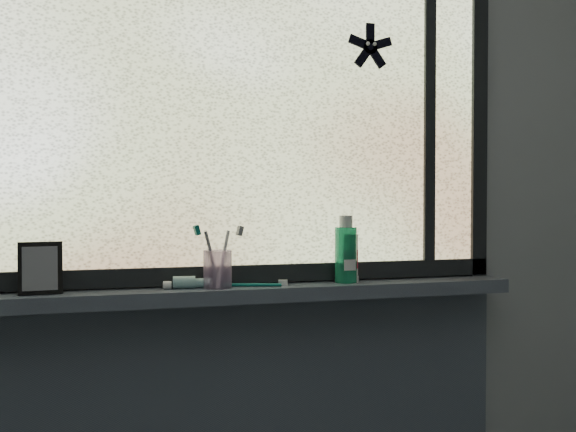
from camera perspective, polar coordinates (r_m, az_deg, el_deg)
The scene contains 13 objects.
wall_back at distance 1.86m, azimuth -4.55°, elevation 1.09°, with size 3.00×0.01×2.50m, color #9EA3A8.
windowsill at distance 1.80m, azimuth -4.05°, elevation -6.89°, with size 1.62×0.14×0.04m, color #4A5262.
window_pane at distance 1.86m, azimuth -4.42°, elevation 9.77°, with size 1.50×0.01×1.00m, color silver.
frame_bottom at distance 1.84m, azimuth -4.37°, elevation -5.14°, with size 1.60×0.03×0.05m, color black.
frame_right at distance 2.15m, azimuth 16.53°, elevation 8.56°, with size 0.05×0.03×1.10m, color black.
frame_mullion at distance 2.06m, azimuth 12.38°, elevation 8.90°, with size 0.04×0.03×1.00m, color black.
starfish_sticker at distance 2.00m, azimuth 7.32°, elevation 14.69°, with size 0.15×0.02×0.15m, color black, non-canonical shape.
vanity_mirror at distance 1.76m, azimuth -21.16°, elevation -4.34°, with size 0.11×0.05×0.13m, color black.
toothpaste_tube at distance 1.77m, azimuth -8.58°, elevation -5.83°, with size 0.19×0.04×0.03m, color white, non-canonical shape.
toothbrush_cup at distance 1.77m, azimuth -6.28°, elevation -4.71°, with size 0.08×0.08×0.10m, color #C49ED2.
toothbrush_lying at distance 1.80m, azimuth -3.33°, elevation -6.06°, with size 0.21×0.02×0.01m, color #0C6D63, non-canonical shape.
mouthwash_bottle at distance 1.88m, azimuth 5.16°, elevation -2.94°, with size 0.06×0.06×0.16m, color #1FA26C.
cream_tube at distance 1.89m, azimuth 5.64°, elevation -3.62°, with size 0.04×0.04×0.10m, color silver.
Camera 1 is at (-0.38, -0.51, 1.26)m, focal length 40.00 mm.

